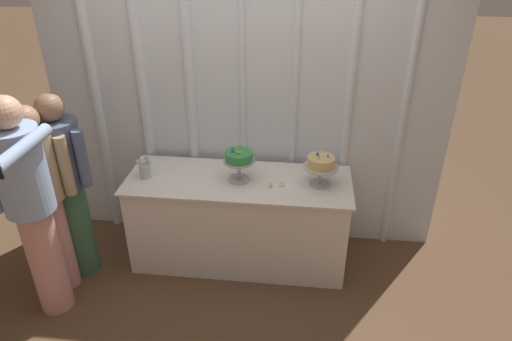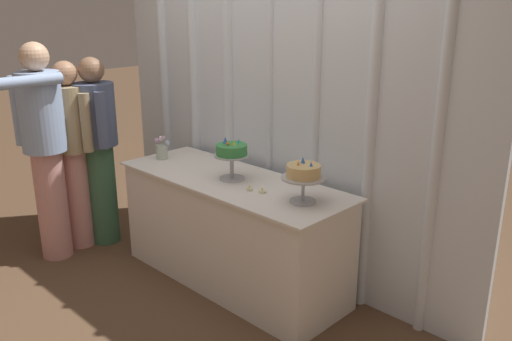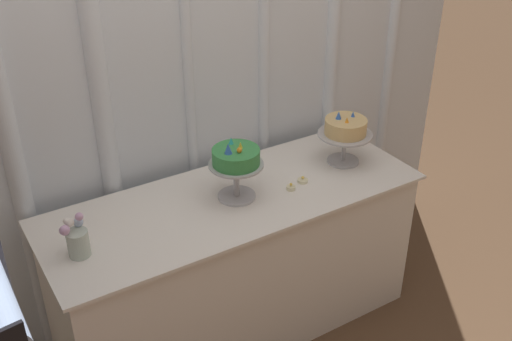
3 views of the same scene
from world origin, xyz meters
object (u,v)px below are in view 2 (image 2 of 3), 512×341
object	(u,v)px
cake_display_nearleft	(232,153)
guest_girl_blue_dress	(44,143)
tealight_far_left	(250,189)
cake_table	(232,231)
flower_vase	(162,149)
cake_display_nearright	(303,174)
tealight_near_left	(262,191)
guest_man_dark_suit	(72,148)
guest_man_pink_jacket	(98,145)

from	to	relation	value
cake_display_nearleft	guest_girl_blue_dress	xyz separation A→B (m)	(-1.32, -0.72, -0.04)
cake_display_nearleft	tealight_far_left	distance (m)	0.32
cake_table	flower_vase	world-z (taller)	flower_vase
cake_display_nearleft	tealight_far_left	xyz separation A→B (m)	(0.25, -0.08, -0.18)
flower_vase	guest_girl_blue_dress	world-z (taller)	guest_girl_blue_dress
cake_display_nearright	tealight_near_left	world-z (taller)	cake_display_nearright
flower_vase	guest_girl_blue_dress	xyz separation A→B (m)	(-0.56, -0.68, 0.07)
cake_table	guest_girl_blue_dress	distance (m)	1.59
cake_table	guest_girl_blue_dress	bearing A→B (deg)	-151.15
cake_table	guest_girl_blue_dress	xyz separation A→B (m)	(-1.31, -0.72, 0.54)
cake_table	guest_man_dark_suit	xyz separation A→B (m)	(-1.36, -0.47, 0.45)
tealight_near_left	cake_table	bearing A→B (deg)	170.96
cake_table	guest_man_pink_jacket	xyz separation A→B (m)	(-1.28, -0.29, 0.46)
cake_table	guest_man_pink_jacket	size ratio (longest dim) A/B	1.15
tealight_near_left	guest_man_pink_jacket	bearing A→B (deg)	-171.76
tealight_near_left	tealight_far_left	bearing A→B (deg)	-162.96
cake_table	cake_display_nearright	world-z (taller)	cake_display_nearright
cake_display_nearleft	cake_display_nearright	size ratio (longest dim) A/B	1.07
guest_man_dark_suit	guest_girl_blue_dress	world-z (taller)	guest_girl_blue_dress
guest_girl_blue_dress	cake_display_nearleft	bearing A→B (deg)	28.56
guest_man_pink_jacket	tealight_far_left	bearing A→B (deg)	7.72
tealight_far_left	tealight_near_left	world-z (taller)	tealight_far_left
cake_table	cake_display_nearright	bearing A→B (deg)	-0.01
tealight_far_left	guest_man_pink_jacket	distance (m)	1.55
cake_table	cake_display_nearleft	bearing A→B (deg)	-27.71
tealight_far_left	flower_vase	bearing A→B (deg)	177.85
tealight_far_left	guest_girl_blue_dress	size ratio (longest dim) A/B	0.03
cake_display_nearleft	cake_display_nearright	distance (m)	0.63
flower_vase	guest_man_dark_suit	size ratio (longest dim) A/B	0.12
cake_display_nearleft	guest_girl_blue_dress	size ratio (longest dim) A/B	0.18
guest_man_pink_jacket	tealight_near_left	bearing A→B (deg)	8.24
cake_table	flower_vase	bearing A→B (deg)	-176.60
cake_table	guest_man_pink_jacket	distance (m)	1.39
guest_man_dark_suit	cake_table	bearing A→B (deg)	19.22
tealight_near_left	guest_man_dark_suit	world-z (taller)	guest_man_dark_suit
guest_girl_blue_dress	flower_vase	bearing A→B (deg)	50.21
cake_display_nearleft	cake_display_nearright	world-z (taller)	cake_display_nearleft
cake_display_nearleft	flower_vase	world-z (taller)	cake_display_nearleft
tealight_far_left	guest_man_pink_jacket	bearing A→B (deg)	-172.28
cake_display_nearright	tealight_near_left	distance (m)	0.34
cake_display_nearright	guest_man_dark_suit	xyz separation A→B (m)	(-2.00, -0.47, -0.12)
tealight_near_left	cake_display_nearleft	bearing A→B (deg)	171.45
guest_man_pink_jacket	guest_girl_blue_dress	world-z (taller)	guest_girl_blue_dress
cake_display_nearright	tealight_near_left	bearing A→B (deg)	-169.31
tealight_near_left	guest_man_pink_jacket	xyz separation A→B (m)	(-1.62, -0.23, 0.05)
cake_table	flower_vase	distance (m)	0.88
cake_display_nearleft	guest_man_dark_suit	distance (m)	1.45
cake_table	tealight_near_left	xyz separation A→B (m)	(0.35, -0.06, 0.40)
tealight_far_left	tealight_near_left	size ratio (longest dim) A/B	0.85
guest_man_dark_suit	flower_vase	bearing A→B (deg)	35.00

